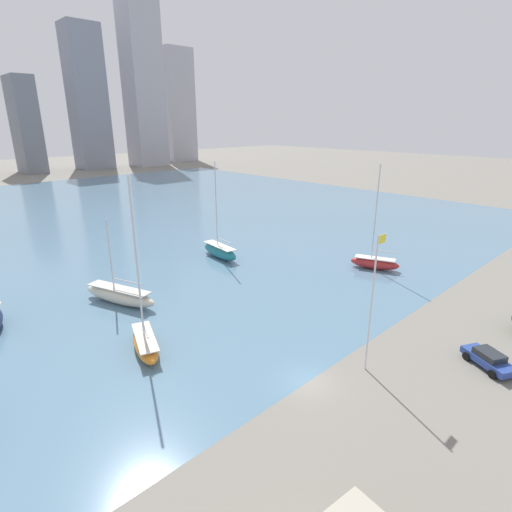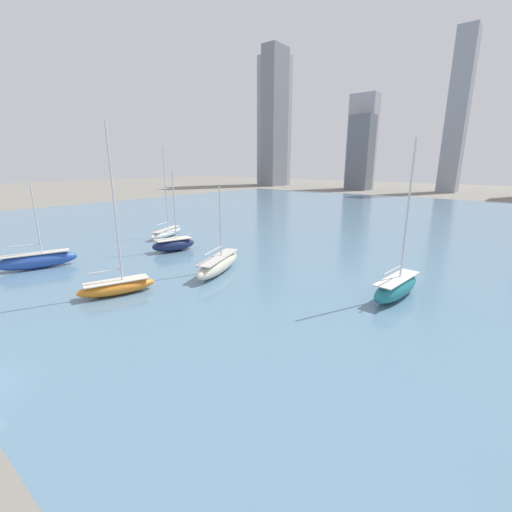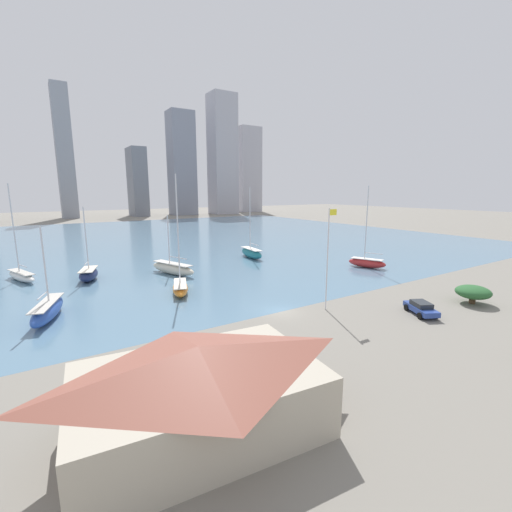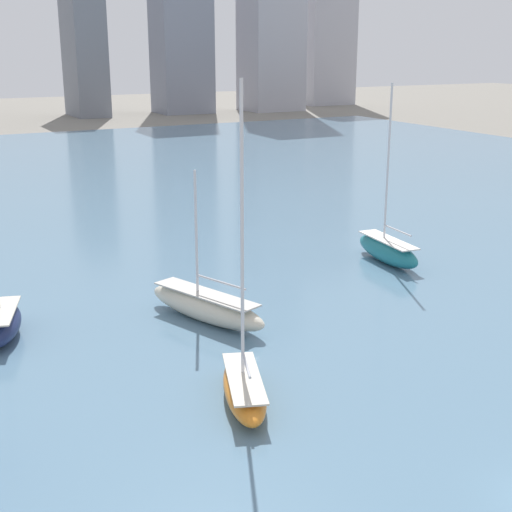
% 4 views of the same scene
% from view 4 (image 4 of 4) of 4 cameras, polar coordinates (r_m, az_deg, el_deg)
% --- Properties ---
extents(harbor_water, '(180.00, 140.00, 0.00)m').
position_cam_4_polar(harbor_water, '(90.68, -12.99, 4.77)').
color(harbor_water, slate).
rests_on(harbor_water, ground_plane).
extents(sailboat_teal, '(2.92, 8.64, 14.90)m').
position_cam_4_polar(sailboat_teal, '(61.42, 10.48, 0.50)').
color(sailboat_teal, '#1E757F').
rests_on(sailboat_teal, harbor_water).
extents(sailboat_cream, '(5.59, 10.44, 10.12)m').
position_cam_4_polar(sailboat_cream, '(47.82, -4.03, -4.02)').
color(sailboat_cream, beige).
rests_on(sailboat_cream, harbor_water).
extents(sailboat_orange, '(4.45, 7.65, 16.33)m').
position_cam_4_polar(sailboat_orange, '(37.28, -0.95, -10.37)').
color(sailboat_orange, orange).
rests_on(sailboat_orange, harbor_water).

